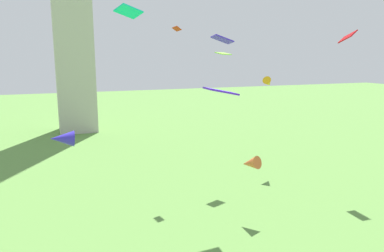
{
  "coord_description": "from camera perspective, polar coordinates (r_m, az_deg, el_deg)",
  "views": [
    {
      "loc": [
        -9.06,
        -0.31,
        11.22
      ],
      "look_at": [
        -1.23,
        19.71,
        7.09
      ],
      "focal_mm": 33.95,
      "sensor_mm": 36.0,
      "label": 1
    }
  ],
  "objects": [
    {
      "name": "kite_flying_0",
      "position": [
        25.52,
        9.12,
        -5.8
      ],
      "size": [
        1.43,
        1.73,
        1.25
      ],
      "rotation": [
        0.0,
        0.0,
        3.54
      ],
      "color": "#D3632E"
    },
    {
      "name": "kite_flying_1",
      "position": [
        20.21,
        -9.93,
        17.31
      ],
      "size": [
        1.57,
        1.27,
        0.67
      ],
      "rotation": [
        0.0,
        0.0,
        3.54
      ],
      "color": "#0BC8AE"
    },
    {
      "name": "kite_flying_2",
      "position": [
        25.73,
        4.78,
        13.42
      ],
      "size": [
        1.4,
        1.07,
        0.64
      ],
      "rotation": [
        0.0,
        0.0,
        6.21
      ],
      "color": "#4024DA"
    },
    {
      "name": "kite_flying_3",
      "position": [
        30.88,
        -2.42,
        15.02
      ],
      "size": [
        0.64,
        0.83,
        0.42
      ],
      "rotation": [
        0.0,
        0.0,
        1.79
      ],
      "color": "red"
    },
    {
      "name": "kite_flying_4",
      "position": [
        33.7,
        23.26,
        12.78
      ],
      "size": [
        0.93,
        1.64,
        1.12
      ],
      "rotation": [
        0.0,
        0.0,
        4.74
      ],
      "color": "#B6070B"
    },
    {
      "name": "kite_flying_5",
      "position": [
        18.2,
        -19.71,
        -1.88
      ],
      "size": [
        1.14,
        0.79,
        0.84
      ],
      "rotation": [
        0.0,
        0.0,
        4.74
      ],
      "color": "#3328BC"
    },
    {
      "name": "kite_flying_6",
      "position": [
        15.65,
        4.56,
        5.48
      ],
      "size": [
        1.41,
        1.02,
        0.35
      ],
      "rotation": [
        0.0,
        0.0,
        6.22
      ],
      "color": "#501DEE"
    },
    {
      "name": "kite_flying_8",
      "position": [
        36.49,
        11.88,
        6.66
      ],
      "size": [
        1.63,
        1.56,
        1.3
      ],
      "rotation": [
        0.0,
        0.0,
        2.27
      ],
      "color": "gold"
    },
    {
      "name": "kite_flying_9",
      "position": [
        32.59,
        4.94,
        11.28
      ],
      "size": [
        1.53,
        1.31,
        0.27
      ],
      "rotation": [
        0.0,
        0.0,
        0.37
      ],
      "color": "#8DE933"
    }
  ]
}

